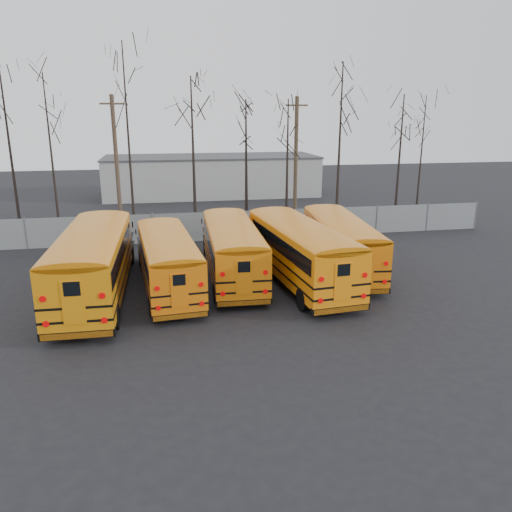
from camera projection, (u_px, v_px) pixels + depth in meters
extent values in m
plane|color=black|center=(239.00, 303.00, 23.11)|extent=(120.00, 120.00, 0.00)
cube|color=gray|center=(212.00, 226.00, 34.16)|extent=(40.00, 0.04, 2.00)
cube|color=#A6A6A1|center=(212.00, 176.00, 53.13)|extent=(22.00, 8.00, 4.00)
cylinder|color=black|center=(51.00, 320.00, 19.82)|extent=(0.32, 1.09, 1.09)
cylinder|color=black|center=(115.00, 316.00, 20.22)|extent=(0.32, 1.09, 1.09)
cylinder|color=black|center=(87.00, 257.00, 28.49)|extent=(0.32, 1.09, 1.09)
cylinder|color=black|center=(131.00, 255.00, 28.89)|extent=(0.32, 1.09, 1.09)
cube|color=orange|center=(93.00, 263.00, 23.02)|extent=(2.90, 10.18, 2.56)
cube|color=orange|center=(109.00, 245.00, 28.90)|extent=(2.48, 1.90, 1.09)
cube|color=black|center=(91.00, 252.00, 22.65)|extent=(2.93, 9.09, 0.76)
cube|color=black|center=(97.00, 273.00, 24.11)|extent=(2.97, 12.06, 0.10)
cube|color=black|center=(96.00, 262.00, 23.96)|extent=(2.97, 12.06, 0.10)
cube|color=black|center=(77.00, 334.00, 18.69)|extent=(2.79, 0.29, 0.31)
cube|color=black|center=(111.00, 251.00, 29.89)|extent=(2.62, 0.26, 0.28)
cube|color=orange|center=(73.00, 303.00, 18.22)|extent=(0.82, 0.06, 1.69)
cylinder|color=#B20505|center=(46.00, 324.00, 18.25)|extent=(0.24, 0.05, 0.24)
cylinder|color=#B20505|center=(104.00, 320.00, 18.58)|extent=(0.24, 0.05, 0.24)
cylinder|color=#B20505|center=(43.00, 299.00, 17.98)|extent=(0.24, 0.05, 0.24)
cylinder|color=#B20505|center=(102.00, 296.00, 18.31)|extent=(0.24, 0.05, 0.24)
cylinder|color=black|center=(152.00, 306.00, 21.44)|extent=(0.34, 0.95, 0.93)
cylinder|color=black|center=(201.00, 302.00, 21.99)|extent=(0.34, 0.95, 0.93)
cylinder|color=black|center=(141.00, 258.00, 28.69)|extent=(0.34, 0.95, 0.93)
cylinder|color=black|center=(178.00, 255.00, 29.24)|extent=(0.34, 0.95, 0.93)
cube|color=orange|center=(168.00, 261.00, 24.22)|extent=(3.10, 8.85, 2.19)
cube|color=orange|center=(159.00, 247.00, 29.14)|extent=(2.23, 1.77, 0.93)
cube|color=black|center=(168.00, 252.00, 23.91)|extent=(3.05, 7.93, 0.65)
cube|color=black|center=(167.00, 269.00, 25.14)|extent=(3.27, 10.45, 0.08)
cube|color=black|center=(166.00, 260.00, 25.01)|extent=(3.27, 10.45, 0.08)
cube|color=black|center=(180.00, 315.00, 20.61)|extent=(2.40, 0.42, 0.26)
cube|color=black|center=(158.00, 252.00, 29.97)|extent=(2.25, 0.39, 0.24)
cube|color=orange|center=(180.00, 291.00, 20.20)|extent=(0.70, 0.10, 1.45)
cylinder|color=#B20505|center=(158.00, 308.00, 20.14)|extent=(0.21, 0.06, 0.21)
cylinder|color=#B20505|center=(202.00, 304.00, 20.61)|extent=(0.21, 0.06, 0.21)
cylinder|color=#B20505|center=(157.00, 289.00, 19.91)|extent=(0.21, 0.06, 0.21)
cylinder|color=#B20505|center=(201.00, 285.00, 20.37)|extent=(0.21, 0.06, 0.21)
cylinder|color=black|center=(217.00, 293.00, 23.02)|extent=(0.31, 0.99, 0.98)
cylinder|color=black|center=(264.00, 290.00, 23.35)|extent=(0.31, 0.99, 0.98)
cylinder|color=black|center=(206.00, 247.00, 30.87)|extent=(0.31, 0.99, 0.98)
cylinder|color=black|center=(242.00, 245.00, 31.19)|extent=(0.31, 0.99, 0.98)
cube|color=orange|center=(233.00, 249.00, 25.90)|extent=(2.75, 9.22, 2.31)
cube|color=orange|center=(223.00, 237.00, 31.22)|extent=(2.26, 1.74, 0.98)
cube|color=black|center=(233.00, 241.00, 25.57)|extent=(2.76, 8.24, 0.69)
cube|color=black|center=(231.00, 258.00, 26.89)|extent=(2.83, 10.91, 0.09)
cube|color=black|center=(231.00, 249.00, 26.76)|extent=(2.83, 10.91, 0.09)
cube|color=black|center=(244.00, 302.00, 21.98)|extent=(2.52, 0.30, 0.28)
cube|color=black|center=(222.00, 242.00, 32.12)|extent=(2.37, 0.27, 0.26)
cube|color=orange|center=(244.00, 278.00, 21.56)|extent=(0.74, 0.06, 1.52)
cylinder|color=#B20505|center=(223.00, 294.00, 21.60)|extent=(0.22, 0.05, 0.22)
cylinder|color=#B20505|center=(265.00, 292.00, 21.87)|extent=(0.22, 0.05, 0.22)
cylinder|color=#B20505|center=(223.00, 274.00, 21.35)|extent=(0.22, 0.05, 0.22)
cylinder|color=#B20505|center=(265.00, 272.00, 21.63)|extent=(0.22, 0.05, 0.22)
cylinder|color=black|center=(303.00, 300.00, 22.08)|extent=(0.39, 1.07, 1.04)
cylinder|color=black|center=(351.00, 294.00, 22.72)|extent=(0.39, 1.07, 1.04)
cylinder|color=black|center=(250.00, 250.00, 30.16)|extent=(0.39, 1.07, 1.04)
cylinder|color=black|center=(286.00, 247.00, 30.80)|extent=(0.39, 1.07, 1.04)
cube|color=orange|center=(301.00, 251.00, 25.19)|extent=(3.56, 9.91, 2.45)
cube|color=orange|center=(266.00, 238.00, 30.67)|extent=(2.51, 2.00, 1.04)
cube|color=black|center=(302.00, 242.00, 24.84)|extent=(3.50, 8.87, 0.73)
cube|color=black|center=(294.00, 261.00, 26.21)|extent=(3.77, 11.70, 0.09)
cube|color=black|center=(294.00, 251.00, 26.07)|extent=(3.77, 11.70, 0.09)
cube|color=black|center=(341.00, 309.00, 21.17)|extent=(2.68, 0.49, 0.29)
cube|color=black|center=(262.00, 244.00, 31.60)|extent=(2.51, 0.46, 0.27)
cube|color=orange|center=(343.00, 282.00, 20.71)|extent=(0.78, 0.12, 1.62)
cylinder|color=#B20505|center=(321.00, 301.00, 20.64)|extent=(0.23, 0.06, 0.23)
cylinder|color=#B20505|center=(364.00, 296.00, 21.18)|extent=(0.23, 0.06, 0.23)
cylinder|color=#B20505|center=(321.00, 279.00, 20.38)|extent=(0.23, 0.06, 0.23)
cylinder|color=#B20505|center=(365.00, 275.00, 20.92)|extent=(0.23, 0.06, 0.23)
cylinder|color=black|center=(334.00, 282.00, 24.46)|extent=(0.37, 1.00, 0.98)
cylinder|color=black|center=(378.00, 281.00, 24.65)|extent=(0.37, 1.00, 0.98)
cylinder|color=black|center=(304.00, 241.00, 32.31)|extent=(0.37, 1.00, 0.98)
cylinder|color=black|center=(337.00, 240.00, 32.50)|extent=(0.37, 1.00, 0.98)
cube|color=orange|center=(341.00, 243.00, 27.27)|extent=(3.30, 9.28, 2.30)
cube|color=orange|center=(320.00, 232.00, 32.60)|extent=(2.35, 1.86, 0.98)
cube|color=black|center=(342.00, 235.00, 26.95)|extent=(3.25, 8.31, 0.68)
cube|color=black|center=(337.00, 251.00, 28.26)|extent=(3.49, 10.95, 0.09)
cube|color=black|center=(337.00, 243.00, 28.13)|extent=(3.49, 10.95, 0.09)
cube|color=black|center=(364.00, 291.00, 23.35)|extent=(2.51, 0.45, 0.27)
cube|color=black|center=(317.00, 237.00, 33.49)|extent=(2.35, 0.42, 0.25)
cube|color=orange|center=(366.00, 268.00, 22.92)|extent=(0.73, 0.11, 1.51)
cylinder|color=#B20505|center=(346.00, 283.00, 23.02)|extent=(0.22, 0.06, 0.21)
cylinder|color=#B20505|center=(385.00, 282.00, 23.18)|extent=(0.22, 0.06, 0.21)
cylinder|color=#B20505|center=(347.00, 265.00, 22.78)|extent=(0.22, 0.06, 0.21)
cylinder|color=#B20505|center=(386.00, 264.00, 22.94)|extent=(0.22, 0.06, 0.21)
cylinder|color=#4C3A2B|center=(117.00, 164.00, 36.69)|extent=(0.30, 0.30, 9.76)
cube|color=#4C3A2B|center=(112.00, 104.00, 35.52)|extent=(1.73, 0.44, 0.13)
cylinder|color=#483A29|center=(296.00, 162.00, 38.45)|extent=(0.30, 0.30, 9.67)
cube|color=#483A29|center=(297.00, 105.00, 37.29)|extent=(1.72, 0.35, 0.13)
cone|color=black|center=(9.00, 143.00, 35.19)|extent=(0.26, 0.26, 12.88)
cone|color=black|center=(52.00, 159.00, 33.41)|extent=(0.26, 0.26, 11.01)
cone|color=black|center=(129.00, 144.00, 33.61)|extent=(0.26, 0.26, 12.94)
cone|color=black|center=(193.00, 155.00, 36.85)|extent=(0.26, 0.26, 11.02)
cone|color=black|center=(246.00, 164.00, 37.69)|extent=(0.26, 0.26, 9.46)
cone|color=black|center=(287.00, 165.00, 37.25)|extent=(0.26, 0.26, 9.46)
cone|color=black|center=(339.00, 149.00, 36.07)|extent=(0.26, 0.26, 11.92)
cone|color=black|center=(399.00, 160.00, 39.17)|extent=(0.26, 0.26, 9.86)
cone|color=black|center=(421.00, 159.00, 40.34)|extent=(0.26, 0.26, 9.80)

